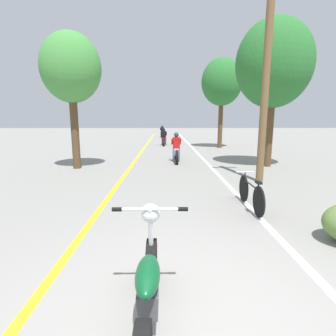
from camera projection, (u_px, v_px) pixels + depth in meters
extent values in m
plane|color=gray|center=(183.00, 330.00, 2.62)|extent=(120.00, 120.00, 0.00)
cube|color=yellow|center=(137.00, 157.00, 14.40)|extent=(0.14, 48.00, 0.01)
cube|color=white|center=(201.00, 157.00, 14.44)|extent=(0.14, 48.00, 0.01)
cylinder|color=brown|center=(266.00, 81.00, 8.26)|extent=(0.24, 0.24, 6.54)
cylinder|color=#513A23|center=(269.00, 128.00, 11.42)|extent=(0.32, 0.32, 3.36)
ellipsoid|color=#286B2D|center=(274.00, 63.00, 10.93)|extent=(3.18, 2.86, 3.65)
cylinder|color=#513A23|center=(220.00, 122.00, 18.98)|extent=(0.32, 0.32, 3.75)
ellipsoid|color=#286B2D|center=(222.00, 82.00, 18.47)|extent=(2.87, 2.58, 3.30)
cylinder|color=#513A23|center=(75.00, 129.00, 10.93)|extent=(0.32, 0.32, 3.34)
ellipsoid|color=#42893D|center=(71.00, 68.00, 10.48)|extent=(2.41, 2.17, 2.77)
cylinder|color=black|center=(152.00, 264.00, 3.24)|extent=(0.12, 0.62, 0.62)
ellipsoid|color=#0C4723|center=(148.00, 275.00, 2.51)|extent=(0.24, 0.69, 0.20)
cube|color=#4C4C51|center=(148.00, 297.00, 2.56)|extent=(0.20, 0.36, 0.24)
cylinder|color=silver|center=(151.00, 238.00, 3.08)|extent=(0.06, 0.23, 0.79)
cylinder|color=silver|center=(150.00, 209.00, 2.92)|extent=(0.74, 0.04, 0.04)
cylinder|color=black|center=(117.00, 209.00, 2.91)|extent=(0.11, 0.05, 0.05)
cylinder|color=black|center=(183.00, 209.00, 2.92)|extent=(0.11, 0.05, 0.05)
sphere|color=silver|center=(151.00, 213.00, 3.02)|extent=(0.22, 0.22, 0.22)
cylinder|color=black|center=(176.00, 153.00, 13.66)|extent=(0.12, 0.67, 0.67)
cylinder|color=black|center=(177.00, 157.00, 12.16)|extent=(0.12, 0.67, 0.67)
cube|color=silver|center=(176.00, 151.00, 12.88)|extent=(0.20, 0.98, 0.28)
cylinder|color=silver|center=(176.00, 140.00, 13.44)|extent=(0.50, 0.03, 0.03)
cylinder|color=slate|center=(174.00, 155.00, 12.86)|extent=(0.11, 0.11, 0.65)
cylinder|color=slate|center=(179.00, 155.00, 12.86)|extent=(0.11, 0.11, 0.65)
cube|color=red|center=(176.00, 143.00, 12.78)|extent=(0.34, 0.28, 0.58)
cylinder|color=red|center=(172.00, 141.00, 12.93)|extent=(0.08, 0.46, 0.35)
cylinder|color=red|center=(180.00, 141.00, 12.93)|extent=(0.08, 0.46, 0.35)
sphere|color=#2D333D|center=(176.00, 135.00, 12.75)|extent=(0.23, 0.23, 0.23)
cylinder|color=black|center=(164.00, 141.00, 21.73)|extent=(0.12, 0.61, 0.61)
cylinder|color=black|center=(164.00, 142.00, 20.23)|extent=(0.12, 0.61, 0.61)
cube|color=maroon|center=(164.00, 139.00, 20.95)|extent=(0.20, 0.98, 0.28)
cylinder|color=silver|center=(164.00, 133.00, 21.51)|extent=(0.50, 0.03, 0.03)
cylinder|color=#38383D|center=(162.00, 141.00, 20.93)|extent=(0.11, 0.11, 0.62)
cylinder|color=#38383D|center=(165.00, 141.00, 20.93)|extent=(0.11, 0.11, 0.62)
cube|color=black|center=(164.00, 134.00, 20.85)|extent=(0.34, 0.27, 0.54)
cylinder|color=black|center=(161.00, 133.00, 21.00)|extent=(0.08, 0.43, 0.33)
cylinder|color=black|center=(166.00, 133.00, 21.00)|extent=(0.08, 0.43, 0.33)
sphere|color=black|center=(164.00, 130.00, 20.83)|extent=(0.21, 0.21, 0.21)
cylinder|color=black|center=(162.00, 134.00, 30.92)|extent=(0.12, 0.67, 0.67)
cylinder|color=black|center=(162.00, 135.00, 29.45)|extent=(0.12, 0.67, 0.67)
cube|color=black|center=(162.00, 133.00, 30.15)|extent=(0.20, 0.96, 0.28)
cylinder|color=silver|center=(162.00, 128.00, 30.69)|extent=(0.50, 0.03, 0.03)
cylinder|color=#282D3D|center=(161.00, 134.00, 30.13)|extent=(0.11, 0.11, 0.65)
cylinder|color=#282D3D|center=(163.00, 134.00, 30.14)|extent=(0.11, 0.11, 0.65)
cube|color=black|center=(162.00, 129.00, 30.06)|extent=(0.34, 0.27, 0.54)
cylinder|color=black|center=(160.00, 129.00, 30.20)|extent=(0.08, 0.43, 0.33)
cylinder|color=black|center=(164.00, 129.00, 30.21)|extent=(0.08, 0.43, 0.33)
sphere|color=#2D333D|center=(162.00, 126.00, 30.03)|extent=(0.21, 0.21, 0.21)
cylinder|color=black|center=(244.00, 188.00, 6.66)|extent=(0.04, 0.68, 0.68)
cylinder|color=black|center=(259.00, 202.00, 5.59)|extent=(0.04, 0.68, 0.68)
cylinder|color=black|center=(251.00, 185.00, 6.08)|extent=(0.04, 0.87, 0.04)
cylinder|color=black|center=(258.00, 192.00, 5.63)|extent=(0.03, 0.03, 0.41)
cube|color=black|center=(259.00, 182.00, 5.59)|extent=(0.10, 0.20, 0.05)
cylinder|color=black|center=(245.00, 181.00, 6.57)|extent=(0.03, 0.03, 0.44)
cylinder|color=silver|center=(245.00, 172.00, 6.53)|extent=(0.44, 0.03, 0.03)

